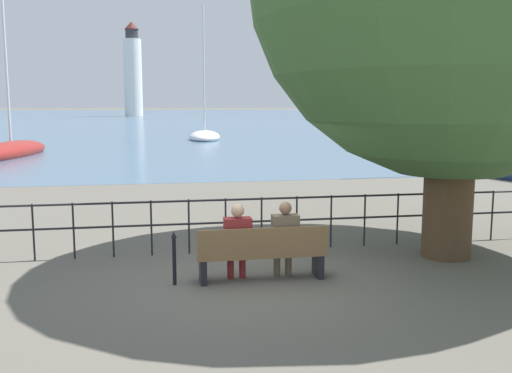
# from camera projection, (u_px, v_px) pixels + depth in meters

# --- Properties ---
(ground_plane) EXTENTS (1000.00, 1000.00, 0.00)m
(ground_plane) POSITION_uv_depth(u_px,v_px,m) (261.00, 279.00, 9.29)
(ground_plane) COLOR #605B51
(harbor_water) EXTENTS (600.00, 300.00, 0.01)m
(harbor_water) POSITION_uv_depth(u_px,v_px,m) (159.00, 114.00, 166.93)
(harbor_water) COLOR slate
(harbor_water) RESTS_ON ground_plane
(park_bench) EXTENTS (2.11, 0.45, 0.90)m
(park_bench) POSITION_uv_depth(u_px,v_px,m) (262.00, 254.00, 9.16)
(park_bench) COLOR brown
(park_bench) RESTS_ON ground_plane
(seated_person_left) EXTENTS (0.44, 0.35, 1.26)m
(seated_person_left) POSITION_uv_depth(u_px,v_px,m) (238.00, 239.00, 9.14)
(seated_person_left) COLOR maroon
(seated_person_left) RESTS_ON ground_plane
(seated_person_right) EXTENTS (0.43, 0.35, 1.27)m
(seated_person_right) POSITION_uv_depth(u_px,v_px,m) (285.00, 236.00, 9.27)
(seated_person_right) COLOR brown
(seated_person_right) RESTS_ON ground_plane
(promenade_railing) EXTENTS (12.00, 0.04, 1.05)m
(promenade_railing) POSITION_uv_depth(u_px,v_px,m) (244.00, 216.00, 10.99)
(promenade_railing) COLOR black
(promenade_railing) RESTS_ON ground_plane
(closed_umbrella) EXTENTS (0.09, 0.09, 0.86)m
(closed_umbrella) POSITION_uv_depth(u_px,v_px,m) (174.00, 255.00, 8.95)
(closed_umbrella) COLOR black
(closed_umbrella) RESTS_ON ground_plane
(sailboat_0) EXTENTS (2.16, 7.15, 11.02)m
(sailboat_0) POSITION_uv_depth(u_px,v_px,m) (491.00, 165.00, 23.36)
(sailboat_0) COLOR navy
(sailboat_0) RESTS_ON ground_plane
(sailboat_1) EXTENTS (3.09, 6.38, 11.00)m
(sailboat_1) POSITION_uv_depth(u_px,v_px,m) (205.00, 136.00, 46.30)
(sailboat_1) COLOR white
(sailboat_1) RESTS_ON ground_plane
(sailboat_3) EXTENTS (3.36, 8.78, 10.28)m
(sailboat_3) POSITION_uv_depth(u_px,v_px,m) (11.00, 151.00, 31.33)
(sailboat_3) COLOR maroon
(sailboat_3) RESTS_ON ground_plane
(harbor_lighthouse) EXTENTS (4.29, 4.29, 22.28)m
(harbor_lighthouse) POSITION_uv_depth(u_px,v_px,m) (133.00, 73.00, 136.44)
(harbor_lighthouse) COLOR white
(harbor_lighthouse) RESTS_ON ground_plane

